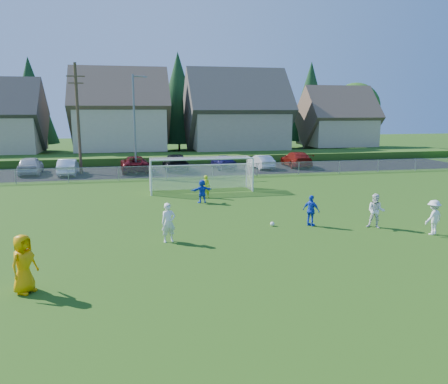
{
  "coord_description": "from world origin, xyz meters",
  "views": [
    {
      "loc": [
        -4.98,
        -15.11,
        5.89
      ],
      "look_at": [
        0.0,
        8.0,
        1.4
      ],
      "focal_mm": 35.0,
      "sensor_mm": 36.0,
      "label": 1
    }
  ],
  "objects_px": {
    "soccer_ball": "(272,224)",
    "goalkeeper": "(206,186)",
    "player_blue_a": "(311,211)",
    "car_a": "(30,165)",
    "player_white_c": "(433,217)",
    "player_blue_b": "(202,191)",
    "player_white_b": "(376,211)",
    "car_d": "(175,162)",
    "player_white_a": "(168,223)",
    "car_b": "(68,167)",
    "car_e": "(223,162)",
    "referee": "(24,264)",
    "car_c": "(135,164)",
    "car_g": "(296,159)",
    "soccer_goal": "(201,169)",
    "car_f": "(261,162)"
  },
  "relations": [
    {
      "from": "soccer_ball",
      "to": "goalkeeper",
      "type": "height_order",
      "value": "goalkeeper"
    },
    {
      "from": "player_blue_a",
      "to": "car_a",
      "type": "relative_size",
      "value": 0.33
    },
    {
      "from": "player_white_c",
      "to": "player_blue_b",
      "type": "distance_m",
      "value": 13.47
    },
    {
      "from": "player_white_b",
      "to": "goalkeeper",
      "type": "height_order",
      "value": "player_white_b"
    },
    {
      "from": "car_d",
      "to": "soccer_ball",
      "type": "bearing_deg",
      "value": 96.75
    },
    {
      "from": "player_blue_b",
      "to": "soccer_ball",
      "type": "bearing_deg",
      "value": 101.3
    },
    {
      "from": "player_white_a",
      "to": "car_a",
      "type": "xyz_separation_m",
      "value": [
        -10.58,
        23.64,
        -0.07
      ]
    },
    {
      "from": "player_blue_b",
      "to": "car_b",
      "type": "xyz_separation_m",
      "value": [
        -10.0,
        14.58,
        -0.02
      ]
    },
    {
      "from": "car_e",
      "to": "player_white_a",
      "type": "bearing_deg",
      "value": 68.16
    },
    {
      "from": "referee",
      "to": "car_a",
      "type": "xyz_separation_m",
      "value": [
        -5.52,
        28.22,
        -0.16
      ]
    },
    {
      "from": "goalkeeper",
      "to": "player_white_a",
      "type": "bearing_deg",
      "value": 89.95
    },
    {
      "from": "player_white_c",
      "to": "car_a",
      "type": "relative_size",
      "value": 0.35
    },
    {
      "from": "car_c",
      "to": "car_g",
      "type": "xyz_separation_m",
      "value": [
        16.5,
        0.28,
        0.02
      ]
    },
    {
      "from": "referee",
      "to": "player_blue_a",
      "type": "height_order",
      "value": "referee"
    },
    {
      "from": "car_g",
      "to": "player_blue_b",
      "type": "bearing_deg",
      "value": 54.59
    },
    {
      "from": "car_e",
      "to": "car_b",
      "type": "bearing_deg",
      "value": -1.45
    },
    {
      "from": "player_white_c",
      "to": "car_e",
      "type": "xyz_separation_m",
      "value": [
        -4.96,
        24.68,
        -0.09
      ]
    },
    {
      "from": "player_blue_b",
      "to": "car_e",
      "type": "relative_size",
      "value": 0.34
    },
    {
      "from": "player_white_a",
      "to": "car_b",
      "type": "distance_m",
      "value": 23.68
    },
    {
      "from": "car_b",
      "to": "referee",
      "type": "bearing_deg",
      "value": 92.69
    },
    {
      "from": "player_blue_a",
      "to": "goalkeeper",
      "type": "distance_m",
      "value": 9.25
    },
    {
      "from": "soccer_goal",
      "to": "car_c",
      "type": "bearing_deg",
      "value": 112.51
    },
    {
      "from": "goalkeeper",
      "to": "car_f",
      "type": "distance_m",
      "value": 15.61
    },
    {
      "from": "player_white_c",
      "to": "car_d",
      "type": "bearing_deg",
      "value": -89.22
    },
    {
      "from": "player_white_c",
      "to": "car_g",
      "type": "xyz_separation_m",
      "value": [
        2.88,
        24.97,
        -0.06
      ]
    },
    {
      "from": "car_g",
      "to": "car_f",
      "type": "bearing_deg",
      "value": 11.27
    },
    {
      "from": "car_c",
      "to": "soccer_goal",
      "type": "bearing_deg",
      "value": 109.87
    },
    {
      "from": "car_c",
      "to": "car_d",
      "type": "distance_m",
      "value": 3.92
    },
    {
      "from": "car_c",
      "to": "car_e",
      "type": "bearing_deg",
      "value": 177.27
    },
    {
      "from": "player_white_a",
      "to": "car_a",
      "type": "relative_size",
      "value": 0.37
    },
    {
      "from": "player_blue_b",
      "to": "soccer_goal",
      "type": "xyz_separation_m",
      "value": [
        0.59,
        4.11,
        0.88
      ]
    },
    {
      "from": "car_b",
      "to": "car_f",
      "type": "height_order",
      "value": "car_b"
    },
    {
      "from": "player_white_c",
      "to": "car_e",
      "type": "relative_size",
      "value": 0.38
    },
    {
      "from": "player_white_b",
      "to": "car_b",
      "type": "bearing_deg",
      "value": 163.92
    },
    {
      "from": "player_blue_b",
      "to": "car_g",
      "type": "bearing_deg",
      "value": -139.53
    },
    {
      "from": "player_white_c",
      "to": "car_g",
      "type": "distance_m",
      "value": 25.14
    },
    {
      "from": "referee",
      "to": "car_b",
      "type": "height_order",
      "value": "referee"
    },
    {
      "from": "soccer_ball",
      "to": "player_white_c",
      "type": "distance_m",
      "value": 7.67
    },
    {
      "from": "player_blue_a",
      "to": "car_f",
      "type": "relative_size",
      "value": 0.39
    },
    {
      "from": "car_d",
      "to": "car_g",
      "type": "distance_m",
      "value": 12.59
    },
    {
      "from": "car_d",
      "to": "soccer_goal",
      "type": "height_order",
      "value": "soccer_goal"
    },
    {
      "from": "player_white_a",
      "to": "car_f",
      "type": "distance_m",
      "value": 25.61
    },
    {
      "from": "player_white_a",
      "to": "soccer_goal",
      "type": "height_order",
      "value": "soccer_goal"
    },
    {
      "from": "player_blue_b",
      "to": "car_g",
      "type": "xyz_separation_m",
      "value": [
        12.48,
        15.52,
        0.03
      ]
    },
    {
      "from": "car_a",
      "to": "referee",
      "type": "bearing_deg",
      "value": 96.74
    },
    {
      "from": "player_white_c",
      "to": "player_blue_a",
      "type": "relative_size",
      "value": 1.05
    },
    {
      "from": "car_d",
      "to": "soccer_goal",
      "type": "relative_size",
      "value": 0.74
    },
    {
      "from": "car_g",
      "to": "car_b",
      "type": "bearing_deg",
      "value": 5.78
    },
    {
      "from": "soccer_ball",
      "to": "player_blue_b",
      "type": "height_order",
      "value": "player_blue_b"
    },
    {
      "from": "player_white_c",
      "to": "car_g",
      "type": "relative_size",
      "value": 0.31
    }
  ]
}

